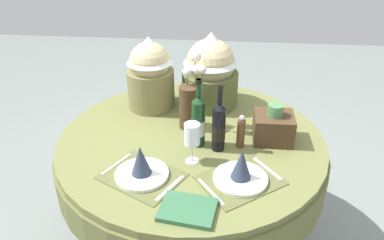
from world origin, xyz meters
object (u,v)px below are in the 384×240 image
flower_vase (190,100)px  book_on_table (188,210)px  place_setting_left (141,168)px  gift_tub_back_left (150,71)px  place_setting_right (241,172)px  gift_tub_back_centre (210,68)px  woven_basket_side_right (273,126)px  pepper_mill (241,132)px  wine_bottle_left (219,126)px  wine_bottle_centre (198,121)px  wine_glass_right (192,135)px  dining_table (191,158)px

flower_vase → book_on_table: 0.67m
place_setting_left → gift_tub_back_left: size_ratio=0.99×
book_on_table → gift_tub_back_left: size_ratio=0.51×
place_setting_right → gift_tub_back_centre: 0.77m
flower_vase → woven_basket_side_right: bearing=-11.6°
pepper_mill → book_on_table: 0.53m
place_setting_left → gift_tub_back_centre: 0.81m
flower_vase → gift_tub_back_centre: bearing=72.4°
place_setting_right → book_on_table: 0.30m
wine_bottle_left → wine_bottle_centre: size_ratio=0.98×
wine_bottle_centre → wine_glass_right: size_ratio=1.76×
wine_bottle_centre → woven_basket_side_right: (0.38, 0.08, -0.06)m
wine_bottle_left → flower_vase: bearing=128.5°
flower_vase → wine_glass_right: 0.32m
wine_glass_right → place_setting_right: bearing=-28.7°
pepper_mill → book_on_table: size_ratio=0.81×
wine_bottle_centre → gift_tub_back_left: bearing=128.4°
gift_tub_back_centre → woven_basket_side_right: gift_tub_back_centre is taller
woven_basket_side_right → dining_table: bearing=-178.4°
wine_bottle_left → book_on_table: bearing=-102.9°
pepper_mill → place_setting_right: bearing=-90.6°
wine_glass_right → pepper_mill: wine_glass_right is taller
book_on_table → woven_basket_side_right: (0.38, 0.56, 0.07)m
book_on_table → woven_basket_side_right: 0.68m
wine_bottle_centre → woven_basket_side_right: size_ratio=1.77×
wine_bottle_centre → gift_tub_back_left: 0.51m
dining_table → wine_bottle_centre: wine_bottle_centre is taller
wine_glass_right → gift_tub_back_centre: bearing=85.4°
place_setting_left → pepper_mill: 0.52m
flower_vase → pepper_mill: 0.33m
dining_table → pepper_mill: pepper_mill is taller
pepper_mill → wine_bottle_left: bearing=-163.2°
gift_tub_back_left → place_setting_left: bearing=-83.0°
flower_vase → pepper_mill: (0.27, -0.17, -0.08)m
wine_bottle_left → book_on_table: 0.48m
place_setting_left → wine_glass_right: wine_glass_right is taller
place_setting_right → gift_tub_back_left: gift_tub_back_left is taller
dining_table → place_setting_left: size_ratio=3.33×
dining_table → book_on_table: book_on_table is taller
place_setting_left → wine_bottle_left: bearing=37.3°
flower_vase → gift_tub_back_left: (-0.25, 0.22, 0.06)m
place_setting_right → woven_basket_side_right: bearing=64.5°
wine_bottle_left → book_on_table: wine_bottle_left is taller
place_setting_left → place_setting_right: 0.44m
wine_glass_right → book_on_table: (0.02, -0.34, -0.14)m
wine_glass_right → gift_tub_back_left: bearing=118.6°
wine_bottle_centre → book_on_table: 0.50m
wine_bottle_centre → place_setting_right: bearing=-52.4°
place_setting_left → place_setting_right: same height
place_setting_left → wine_glass_right: 0.27m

